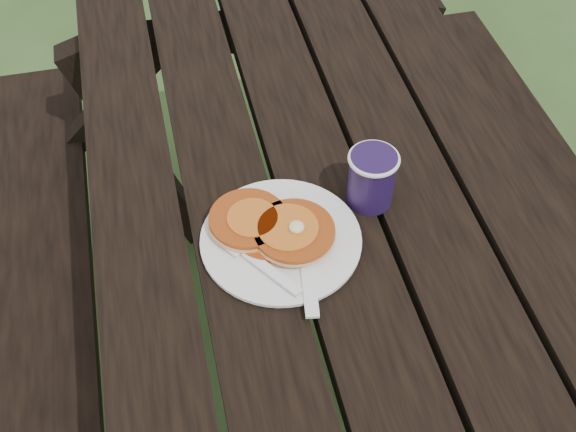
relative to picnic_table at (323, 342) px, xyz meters
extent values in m
plane|color=#2B421C|center=(0.00, 0.00, -0.37)|extent=(60.00, 60.00, 0.00)
cube|color=black|center=(0.00, 0.00, 0.36)|extent=(0.75, 1.80, 0.04)
cube|color=black|center=(-0.55, 0.00, 0.06)|extent=(0.25, 1.80, 0.04)
cylinder|color=white|center=(-0.09, -0.03, 0.39)|extent=(0.31, 0.31, 0.01)
cylinder|color=#AD4613|center=(-0.10, -0.02, 0.40)|extent=(0.12, 0.12, 0.01)
cylinder|color=#AD4613|center=(-0.13, 0.00, 0.41)|extent=(0.12, 0.12, 0.01)
cylinder|color=#AD4613|center=(-0.07, -0.04, 0.41)|extent=(0.12, 0.12, 0.01)
cylinder|color=#B25819|center=(-0.08, -0.03, 0.42)|extent=(0.09, 0.09, 0.00)
ellipsoid|color=#F4E59E|center=(-0.07, -0.04, 0.42)|extent=(0.02, 0.02, 0.01)
cube|color=white|center=(-0.06, -0.09, 0.39)|extent=(0.05, 0.18, 0.00)
cylinder|color=#20113B|center=(0.07, 0.02, 0.43)|extent=(0.07, 0.07, 0.10)
torus|color=white|center=(0.07, 0.02, 0.47)|extent=(0.08, 0.08, 0.01)
cylinder|color=black|center=(0.07, 0.02, 0.47)|extent=(0.06, 0.06, 0.01)
camera|label=1|loc=(-0.24, -0.71, 1.25)|focal=45.00mm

